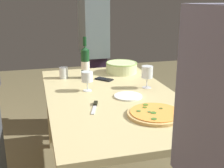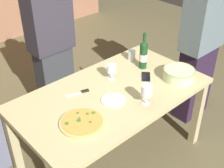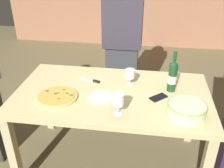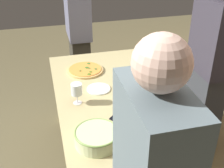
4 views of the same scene
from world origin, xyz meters
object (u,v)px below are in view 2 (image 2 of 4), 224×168
dining_table (112,101)px  pizza (82,122)px  wine_bottle (143,55)px  person_guest_left (51,46)px  side_plate (113,100)px  person_host (201,46)px  wine_glass_by_bottle (111,69)px  pizza_knife (81,92)px  wine_glass_near_pizza (147,91)px  serving_bowl (179,74)px  cell_phone (146,77)px  cup_amber (132,55)px

dining_table → pizza: pizza is taller
wine_bottle → person_guest_left: person_guest_left is taller
side_plate → person_host: person_host is taller
dining_table → wine_glass_by_bottle: wine_glass_by_bottle is taller
pizza → wine_glass_by_bottle: bearing=28.3°
pizza_knife → wine_glass_near_pizza: bearing=-58.2°
serving_bowl → cell_phone: serving_bowl is taller
pizza → cell_phone: 0.81m
wine_bottle → cell_phone: (-0.10, -0.14, -0.13)m
pizza → cell_phone: size_ratio=2.28×
side_plate → wine_glass_by_bottle: bearing=50.3°
wine_glass_by_bottle → cell_phone: wine_glass_by_bottle is taller
pizza → person_guest_left: bearing=67.9°
dining_table → person_host: person_host is taller
wine_bottle → wine_glass_by_bottle: bearing=172.0°
cup_amber → person_guest_left: person_guest_left is taller
serving_bowl → wine_bottle: size_ratio=0.81×
wine_bottle → person_guest_left: 0.91m
cell_phone → person_host: bearing=-137.6°
dining_table → wine_glass_near_pizza: 0.37m
cell_phone → person_host: (0.73, -0.06, 0.08)m
dining_table → cell_phone: bearing=-5.1°
wine_bottle → pizza: bearing=-164.6°
dining_table → person_guest_left: bearing=90.7°
pizza → pizza_knife: pizza is taller
pizza → serving_bowl: bearing=-5.4°
side_plate → wine_bottle: bearing=19.6°
wine_glass_by_bottle → side_plate: bearing=-129.7°
pizza → wine_glass_near_pizza: 0.54m
dining_table → wine_bottle: (0.48, 0.10, 0.23)m
dining_table → pizza: size_ratio=4.87×
serving_bowl → cup_amber: serving_bowl is taller
wine_bottle → wine_glass_near_pizza: 0.56m
dining_table → cell_phone: cell_phone is taller
person_host → pizza: bearing=6.9°
wine_glass_near_pizza → cup_amber: 0.72m
dining_table → cell_phone: size_ratio=11.11×
cell_phone → person_guest_left: (-0.39, 0.90, 0.10)m
pizza_knife → cell_phone: bearing=-19.0°
serving_bowl → pizza_knife: size_ratio=1.44×
wine_glass_by_bottle → wine_glass_near_pizza: bearing=-95.9°
person_guest_left → wine_glass_by_bottle: bearing=10.5°
dining_table → pizza: bearing=-160.7°
serving_bowl → wine_glass_by_bottle: bearing=138.1°
wine_glass_by_bottle → side_plate: (-0.20, -0.25, -0.09)m
wine_bottle → cell_phone: size_ratio=2.40×
wine_glass_by_bottle → person_host: size_ratio=0.09×
wine_glass_by_bottle → cell_phone: bearing=-36.7°
dining_table → serving_bowl: serving_bowl is taller
serving_bowl → person_guest_left: person_guest_left is taller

